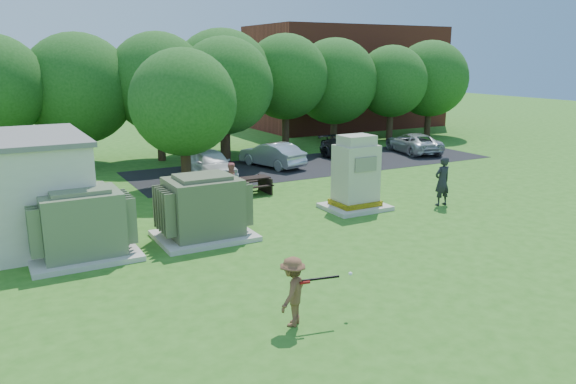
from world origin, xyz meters
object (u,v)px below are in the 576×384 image
batter (293,292)px  person_by_generator (442,181)px  generator_cabinet (356,177)px  person_at_picnic (233,182)px  car_silver_b (413,143)px  transformer_left (82,225)px  transformer_right (203,209)px  car_white (211,164)px  car_dark (349,149)px  car_silver_a (272,155)px  picnic_table (250,184)px

batter → person_by_generator: bearing=170.7°
generator_cabinet → person_at_picnic: (-3.60, 3.41, -0.46)m
person_by_generator → car_silver_b: size_ratio=0.45×
car_silver_b → person_at_picnic: bearing=32.2°
transformer_left → transformer_right: bearing=0.0°
person_at_picnic → car_white: person_at_picnic is taller
car_dark → car_silver_b: 4.76m
transformer_left → person_by_generator: 13.29m
generator_cabinet → car_silver_a: generator_cabinet is taller
person_at_picnic → car_white: (0.83, 4.58, -0.10)m
person_by_generator → car_silver_b: 12.37m
transformer_right → person_at_picnic: size_ratio=1.92×
person_at_picnic → car_silver_a: size_ratio=0.40×
batter → car_silver_b: bearing=-177.4°
car_white → car_silver_b: car_white is taller
transformer_right → transformer_left: bearing=180.0°
generator_cabinet → car_silver_b: 13.74m
transformer_right → car_dark: size_ratio=0.71×
person_at_picnic → car_dark: size_ratio=0.37×
car_silver_a → car_silver_b: (9.47, -0.18, -0.05)m
car_silver_b → car_dark: bearing=13.2°
generator_cabinet → car_white: (-2.76, 7.99, -0.56)m
person_at_picnic → car_dark: bearing=28.3°
generator_cabinet → transformer_right: bearing=-174.8°
transformer_right → car_dark: transformer_right is taller
generator_cabinet → car_silver_b: size_ratio=0.66×
transformer_left → car_silver_a: size_ratio=0.76×
car_silver_a → picnic_table: bearing=38.9°
person_by_generator → car_silver_b: (7.25, 10.01, -0.37)m
picnic_table → person_by_generator: (5.82, -5.24, 0.52)m
batter → person_by_generator: (10.01, 5.99, 0.20)m
transformer_left → picnic_table: (7.46, 4.63, -0.52)m
batter → person_at_picnic: 11.05m
transformer_left → person_at_picnic: size_ratio=1.92×
generator_cabinet → picnic_table: size_ratio=1.68×
transformer_left → generator_cabinet: bearing=3.3°
transformer_right → picnic_table: 5.98m
car_silver_a → person_by_generator: bearing=87.2°
generator_cabinet → transformer_left: bearing=-176.7°
car_white → transformer_left: bearing=-127.9°
transformer_left → generator_cabinet: generator_cabinet is taller
generator_cabinet → car_dark: generator_cabinet is taller
batter → transformer_left: bearing=-103.9°
transformer_right → picnic_table: bearing=50.9°
batter → car_dark: size_ratio=0.37×
picnic_table → car_silver_b: bearing=20.0°
car_silver_a → car_dark: size_ratio=0.93×
transformer_right → car_dark: (12.07, 9.23, -0.36)m
batter → car_silver_b: batter is taller
picnic_table → person_at_picnic: (-1.04, -0.64, 0.33)m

